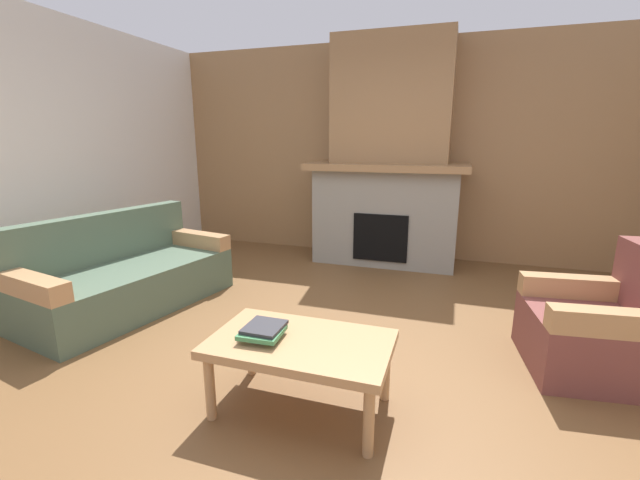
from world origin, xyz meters
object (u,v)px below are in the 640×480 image
object	(u,v)px
fireplace	(388,168)
armchair	(599,329)
couch	(126,277)
coffee_table	(301,349)

from	to	relation	value
fireplace	armchair	world-z (taller)	fireplace
couch	fireplace	bearing A→B (deg)	48.28
fireplace	coffee_table	world-z (taller)	fireplace
fireplace	armchair	bearing A→B (deg)	-50.48
couch	coffee_table	bearing A→B (deg)	-23.61
couch	armchair	size ratio (longest dim) A/B	2.26
fireplace	armchair	distance (m)	2.92
armchair	fireplace	bearing A→B (deg)	129.52
armchair	couch	bearing A→B (deg)	-178.48
fireplace	couch	xyz separation A→B (m)	(-2.01, -2.25, -0.88)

